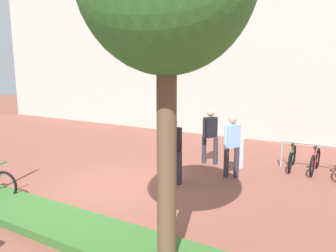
{
  "coord_description": "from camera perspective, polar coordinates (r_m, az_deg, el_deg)",
  "views": [
    {
      "loc": [
        5.05,
        -5.81,
        2.91
      ],
      "look_at": [
        0.57,
        1.98,
        1.31
      ],
      "focal_mm": 34.0,
      "sensor_mm": 36.0,
      "label": 1
    }
  ],
  "objects": [
    {
      "name": "ground_plane",
      "position": [
        8.23,
        -10.56,
        -10.82
      ],
      "size": [
        60.0,
        60.0,
        0.0
      ],
      "primitive_type": "plane",
      "color": "brown"
    },
    {
      "name": "person_suited_dark",
      "position": [
        8.08,
        0.89,
        -3.74
      ],
      "size": [
        0.46,
        0.59,
        1.72
      ],
      "color": "#2D2D38",
      "rests_on": "ground"
    },
    {
      "name": "bollard_steel",
      "position": [
        9.74,
        13.0,
        -4.83
      ],
      "size": [
        0.16,
        0.16,
        0.9
      ],
      "primitive_type": "cylinder",
      "color": "#ADADB2",
      "rests_on": "ground"
    },
    {
      "name": "building_facade",
      "position": [
        14.82,
        10.17,
        18.02
      ],
      "size": [
        28.0,
        1.2,
        10.0
      ],
      "primitive_type": "cube",
      "color": "#B2ADA3",
      "rests_on": "ground"
    },
    {
      "name": "planter_strip",
      "position": [
        6.43,
        -17.98,
        -16.55
      ],
      "size": [
        7.0,
        1.1,
        0.16
      ],
      "primitive_type": "cube",
      "color": "#336028",
      "rests_on": "ground"
    },
    {
      "name": "person_suited_navy",
      "position": [
        9.92,
        7.56,
        -1.23
      ],
      "size": [
        0.51,
        0.57,
        1.72
      ],
      "color": "#2D2D38",
      "rests_on": "ground"
    },
    {
      "name": "person_shirt_white",
      "position": [
        8.76,
        11.41,
        -2.85
      ],
      "size": [
        0.4,
        0.57,
        1.72
      ],
      "color": "#2D2D38",
      "rests_on": "ground"
    }
  ]
}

